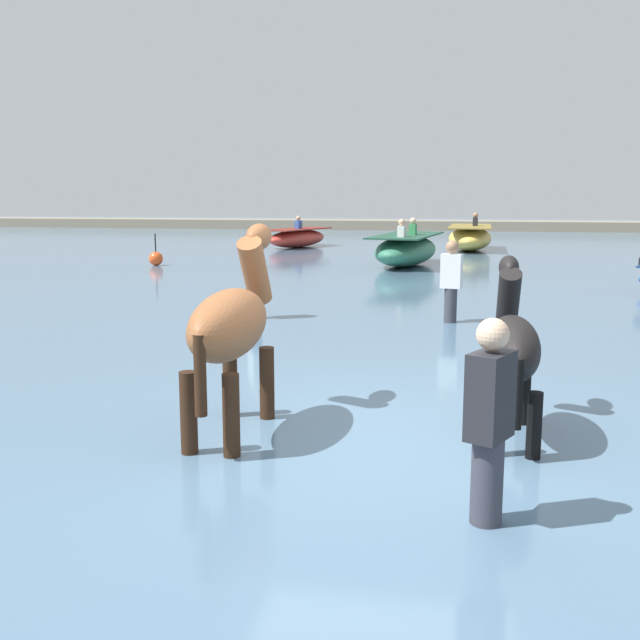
{
  "coord_description": "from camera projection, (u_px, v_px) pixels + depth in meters",
  "views": [
    {
      "loc": [
        0.56,
        -5.93,
        2.37
      ],
      "look_at": [
        -1.02,
        2.88,
        0.83
      ],
      "focal_mm": 41.66,
      "sensor_mm": 36.0,
      "label": 1
    }
  ],
  "objects": [
    {
      "name": "horse_trailing_black",
      "position": [
        512.0,
        351.0,
        6.17
      ],
      "size": [
        0.43,
        1.65,
        1.81
      ],
      "color": "black",
      "rests_on": "ground"
    },
    {
      "name": "horse_lead_chestnut",
      "position": [
        232.0,
        329.0,
        6.27
      ],
      "size": [
        0.54,
        1.91,
        2.08
      ],
      "color": "brown",
      "rests_on": "ground"
    },
    {
      "name": "boat_distant_east",
      "position": [
        406.0,
        250.0,
        20.99
      ],
      "size": [
        2.12,
        4.26,
        1.35
      ],
      "color": "#337556",
      "rests_on": "water_surface"
    },
    {
      "name": "boat_near_port",
      "position": [
        470.0,
        238.0,
        26.63
      ],
      "size": [
        1.66,
        4.11,
        1.35
      ],
      "color": "gold",
      "rests_on": "water_surface"
    },
    {
      "name": "far_shoreline",
      "position": [
        443.0,
        228.0,
        41.13
      ],
      "size": [
        80.0,
        2.4,
        0.85
      ],
      "primitive_type": "cube",
      "color": "gray",
      "rests_on": "ground"
    },
    {
      "name": "channel_buoy",
      "position": [
        156.0,
        258.0,
        20.99
      ],
      "size": [
        0.39,
        0.39,
        0.9
      ],
      "color": "#E54C1E",
      "rests_on": "water_surface"
    },
    {
      "name": "water_surface",
      "position": [
        425.0,
        297.0,
        15.93
      ],
      "size": [
        90.0,
        90.0,
        0.33
      ],
      "primitive_type": "cube",
      "color": "slate",
      "rests_on": "ground"
    },
    {
      "name": "person_onlooker_left",
      "position": [
        255.0,
        286.0,
        12.11
      ],
      "size": [
        0.34,
        0.38,
        1.63
      ],
      "color": "#383842",
      "rests_on": "ground"
    },
    {
      "name": "boat_far_offshore",
      "position": [
        297.0,
        238.0,
        28.04
      ],
      "size": [
        2.33,
        3.57,
        1.18
      ],
      "color": "#BC382D",
      "rests_on": "water_surface"
    },
    {
      "name": "ground_plane",
      "position": [
        379.0,
        477.0,
        6.26
      ],
      "size": [
        120.0,
        120.0,
        0.0
      ],
      "primitive_type": "plane",
      "color": "#666051"
    },
    {
      "name": "person_wading_close",
      "position": [
        451.0,
        289.0,
        11.73
      ],
      "size": [
        0.35,
        0.26,
        1.63
      ],
      "color": "#383842",
      "rests_on": "ground"
    },
    {
      "name": "person_spectator_far",
      "position": [
        489.0,
        440.0,
        4.55
      ],
      "size": [
        0.32,
        0.38,
        1.63
      ],
      "color": "#383842",
      "rests_on": "ground"
    }
  ]
}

